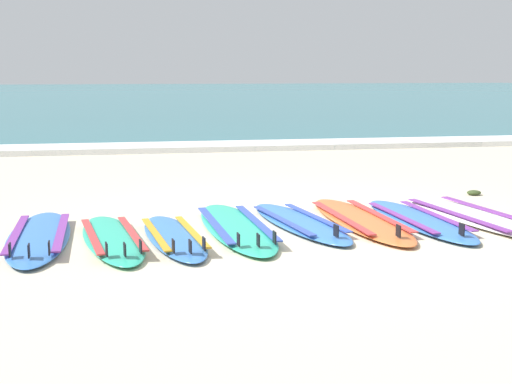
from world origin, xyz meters
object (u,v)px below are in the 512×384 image
object	(u,v)px
surfboard_2	(174,237)
surfboard_5	(360,220)
surfboard_1	(112,238)
surfboard_4	(299,222)
surfboard_3	(236,227)
surfboard_6	(418,220)
surfboard_7	(474,216)
surfboard_0	(39,236)

from	to	relation	value
surfboard_2	surfboard_5	xyz separation A→B (m)	(1.96, 0.41, -0.00)
surfboard_1	surfboard_2	size ratio (longest dim) A/B	1.07
surfboard_4	surfboard_1	bearing A→B (deg)	-169.08
surfboard_3	surfboard_4	xyz separation A→B (m)	(0.67, 0.10, -0.00)
surfboard_6	surfboard_7	bearing A→B (deg)	5.62
surfboard_0	surfboard_7	bearing A→B (deg)	1.64
surfboard_1	surfboard_3	size ratio (longest dim) A/B	0.87
surfboard_7	surfboard_2	bearing A→B (deg)	-173.58
surfboard_0	surfboard_6	xyz separation A→B (m)	(3.80, 0.06, -0.00)
surfboard_0	surfboard_2	bearing A→B (deg)	-10.62
surfboard_7	surfboard_5	bearing A→B (deg)	177.90
surfboard_6	surfboard_7	xyz separation A→B (m)	(0.65, 0.06, -0.00)
surfboard_2	surfboard_3	xyz separation A→B (m)	(0.63, 0.30, -0.00)
surfboard_3	surfboard_4	world-z (taller)	same
surfboard_5	surfboard_6	size ratio (longest dim) A/B	1.07
surfboard_2	surfboard_6	xyz separation A→B (m)	(2.56, 0.30, -0.00)
surfboard_6	surfboard_2	bearing A→B (deg)	-173.37
surfboard_2	surfboard_4	xyz separation A→B (m)	(1.30, 0.40, -0.00)
surfboard_6	surfboard_5	bearing A→B (deg)	169.61
surfboard_5	surfboard_6	world-z (taller)	same
surfboard_1	surfboard_5	world-z (taller)	same
surfboard_0	surfboard_7	xyz separation A→B (m)	(4.46, 0.13, -0.00)
surfboard_1	surfboard_4	distance (m)	1.90
surfboard_2	surfboard_5	size ratio (longest dim) A/B	0.82
surfboard_0	surfboard_1	size ratio (longest dim) A/B	1.09
surfboard_4	surfboard_6	world-z (taller)	same
surfboard_3	surfboard_5	bearing A→B (deg)	4.74
surfboard_1	surfboard_7	bearing A→B (deg)	4.92
surfboard_3	surfboard_7	bearing A→B (deg)	1.42
surfboard_1	surfboard_6	xyz separation A→B (m)	(3.12, 0.26, -0.00)
surfboard_1	surfboard_0	bearing A→B (deg)	163.83
surfboard_3	surfboard_4	distance (m)	0.68
surfboard_0	surfboard_6	distance (m)	3.80
surfboard_1	surfboard_6	distance (m)	3.13
surfboard_2	surfboard_5	world-z (taller)	same
surfboard_6	surfboard_3	bearing A→B (deg)	179.99
surfboard_1	surfboard_6	world-z (taller)	same
surfboard_1	surfboard_4	size ratio (longest dim) A/B	0.97
surfboard_0	surfboard_2	size ratio (longest dim) A/B	1.16
surfboard_0	surfboard_1	xyz separation A→B (m)	(0.68, -0.20, 0.00)
surfboard_1	surfboard_5	size ratio (longest dim) A/B	0.88
surfboard_5	surfboard_1	bearing A→B (deg)	-171.64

